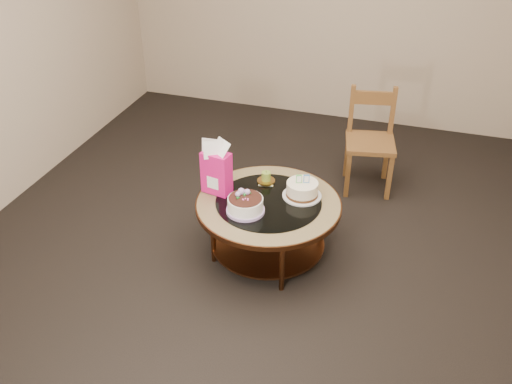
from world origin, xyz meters
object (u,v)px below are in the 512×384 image
(coffee_table, at_px, (268,211))
(gift_bag, at_px, (216,167))
(decorated_cake, at_px, (245,205))
(cream_cake, at_px, (302,190))
(dining_chair, at_px, (370,140))

(coffee_table, relative_size, gift_bag, 2.54)
(coffee_table, xyz_separation_m, decorated_cake, (-0.11, -0.17, 0.13))
(cream_cake, height_order, dining_chair, dining_chair)
(cream_cake, relative_size, dining_chair, 0.32)
(cream_cake, bearing_deg, gift_bag, 172.28)
(cream_cake, bearing_deg, coffee_table, -166.49)
(gift_bag, height_order, dining_chair, dining_chair)
(coffee_table, xyz_separation_m, gift_bag, (-0.38, 0.01, 0.28))
(decorated_cake, xyz_separation_m, cream_cake, (0.32, 0.30, 0.00))
(coffee_table, xyz_separation_m, dining_chair, (0.54, 1.18, 0.06))
(gift_bag, xyz_separation_m, dining_chair, (0.92, 1.17, -0.22))
(cream_cake, bearing_deg, dining_chair, 52.91)
(coffee_table, distance_m, cream_cake, 0.28)
(coffee_table, bearing_deg, dining_chair, 65.51)
(coffee_table, height_order, gift_bag, gift_bag)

